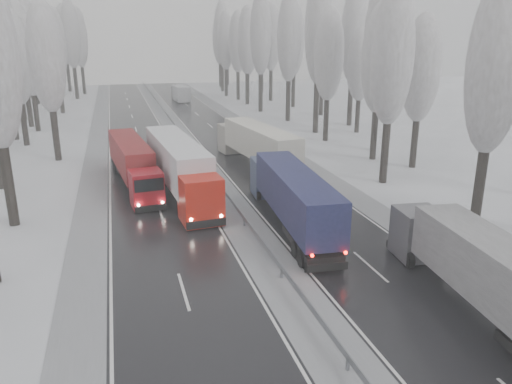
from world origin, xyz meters
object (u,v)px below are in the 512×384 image
truck_cream_box (256,143)px  truck_red_red (132,160)px  truck_grey_tarp (490,274)px  truck_blue_box (291,193)px  truck_red_white (180,165)px  box_truck_distant (180,93)px

truck_cream_box → truck_red_red: (-11.94, -3.12, -0.23)m
truck_grey_tarp → truck_cream_box: 29.77m
truck_blue_box → truck_red_red: bearing=131.1°
truck_red_white → truck_cream_box: bearing=36.8°
truck_grey_tarp → box_truck_distant: bearing=97.6°
truck_blue_box → truck_red_red: 16.29m
truck_red_white → truck_red_red: bearing=125.0°
truck_blue_box → truck_cream_box: bearing=86.6°
truck_cream_box → truck_red_white: 11.21m
truck_blue_box → truck_red_red: truck_blue_box is taller
truck_grey_tarp → truck_red_white: truck_red_white is taller
truck_cream_box → truck_blue_box: bearing=-104.8°
truck_red_white → truck_blue_box: bearing=-58.8°
truck_cream_box → box_truck_distant: bearing=83.0°
truck_grey_tarp → truck_red_white: size_ratio=0.87×
truck_grey_tarp → truck_red_red: bearing=124.3°
box_truck_distant → truck_red_red: bearing=-104.5°
truck_grey_tarp → box_truck_distant: truck_grey_tarp is taller
box_truck_distant → truck_red_red: 58.56m
box_truck_distant → truck_grey_tarp: bearing=-91.1°
truck_grey_tarp → truck_red_white: 24.80m
truck_blue_box → truck_red_white: bearing=129.9°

